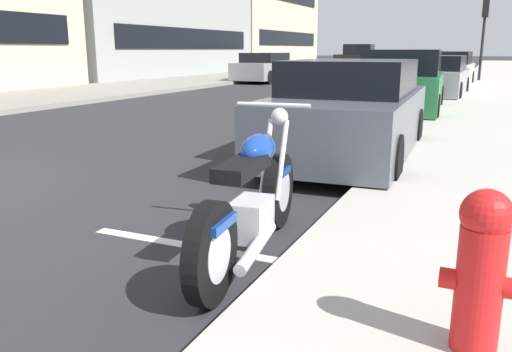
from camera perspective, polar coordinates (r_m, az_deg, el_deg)
sidewalk_far_curb at (r=20.37m, az=-16.76°, el=8.89°), size 120.00×5.00×0.14m
parking_stall_stripe at (r=4.24m, az=-5.11°, el=-7.89°), size 0.12×2.20×0.01m
parked_motorcycle at (r=3.94m, az=-0.43°, el=-2.87°), size 2.21×0.63×1.13m
parked_car_mid_block at (r=7.64m, az=10.20°, el=6.79°), size 4.31×1.92×1.41m
parked_car_near_corner at (r=13.41m, az=15.63°, el=9.61°), size 4.38×2.07×1.55m
parked_car_far_down_curb at (r=18.37m, az=18.91°, el=10.11°), size 4.51×1.98×1.36m
parked_car_at_intersection at (r=23.80m, az=20.21°, el=10.74°), size 4.58×1.95×1.47m
crossing_truck at (r=40.72m, az=12.16°, el=12.41°), size 2.11×5.38×1.92m
car_opposite_curb at (r=25.86m, az=1.00°, el=11.69°), size 4.45×1.82×1.39m
fire_hydrant at (r=2.70m, az=23.31°, el=-9.10°), size 0.24×0.36×0.80m
traffic_signal_near_corner at (r=27.09m, az=23.63°, el=15.21°), size 0.36×0.28×3.69m
townhouse_mid_block at (r=46.80m, az=-2.60°, el=18.42°), size 14.94×10.56×10.93m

